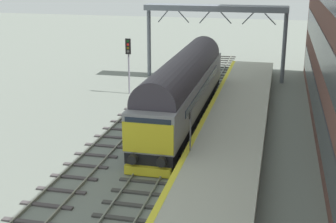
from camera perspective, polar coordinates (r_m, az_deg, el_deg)
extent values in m
plane|color=slate|center=(28.35, -0.16, -4.25)|extent=(140.00, 140.00, 0.00)
cube|color=slate|center=(28.49, -1.57, -3.99)|extent=(0.07, 60.00, 0.15)
cube|color=slate|center=(28.18, 1.26, -4.23)|extent=(0.07, 60.00, 0.15)
cube|color=#403F3D|center=(20.89, -5.73, -12.53)|extent=(2.50, 0.26, 0.09)
cube|color=#403F3D|center=(21.90, -4.69, -11.00)|extent=(2.50, 0.26, 0.09)
cube|color=#403F3D|center=(22.93, -3.75, -9.60)|extent=(2.50, 0.26, 0.09)
cube|color=#403F3D|center=(23.99, -2.89, -8.32)|extent=(2.50, 0.26, 0.09)
cube|color=#403F3D|center=(25.05, -2.12, -7.15)|extent=(2.50, 0.26, 0.09)
cube|color=#403F3D|center=(26.14, -1.41, -6.07)|extent=(2.50, 0.26, 0.09)
cube|color=#403F3D|center=(27.23, -0.76, -5.08)|extent=(2.50, 0.26, 0.09)
cube|color=#403F3D|center=(28.33, -0.16, -4.17)|extent=(2.50, 0.26, 0.09)
cube|color=#403F3D|center=(29.45, 0.39, -3.32)|extent=(2.50, 0.26, 0.09)
cube|color=#403F3D|center=(30.57, 0.90, -2.54)|extent=(2.50, 0.26, 0.09)
cube|color=#403F3D|center=(31.70, 1.37, -1.81)|extent=(2.50, 0.26, 0.09)
cube|color=#403F3D|center=(32.84, 1.81, -1.13)|extent=(2.50, 0.26, 0.09)
cube|color=#403F3D|center=(33.98, 2.22, -0.50)|extent=(2.50, 0.26, 0.09)
cube|color=#403F3D|center=(35.13, 2.61, 0.09)|extent=(2.50, 0.26, 0.09)
cube|color=#403F3D|center=(36.28, 2.97, 0.65)|extent=(2.50, 0.26, 0.09)
cube|color=#403F3D|center=(37.44, 3.30, 1.17)|extent=(2.50, 0.26, 0.09)
cube|color=#403F3D|center=(38.60, 3.62, 1.66)|extent=(2.50, 0.26, 0.09)
cube|color=#403F3D|center=(39.77, 3.92, 2.12)|extent=(2.50, 0.26, 0.09)
cube|color=#403F3D|center=(40.93, 4.20, 2.55)|extent=(2.50, 0.26, 0.09)
cube|color=#403F3D|center=(42.11, 4.47, 2.96)|extent=(2.50, 0.26, 0.09)
cube|color=#403F3D|center=(43.28, 4.72, 3.35)|extent=(2.50, 0.26, 0.09)
cube|color=#403F3D|center=(44.46, 4.96, 3.72)|extent=(2.50, 0.26, 0.09)
cube|color=#403F3D|center=(45.64, 5.18, 4.06)|extent=(2.50, 0.26, 0.09)
cube|color=#403F3D|center=(46.82, 5.40, 4.39)|extent=(2.50, 0.26, 0.09)
cube|color=#403F3D|center=(48.01, 5.60, 4.71)|extent=(2.50, 0.26, 0.09)
cube|color=#403F3D|center=(49.19, 5.80, 5.01)|extent=(2.50, 0.26, 0.09)
cube|color=#403F3D|center=(50.38, 5.99, 5.29)|extent=(2.50, 0.26, 0.09)
cube|color=#403F3D|center=(51.57, 6.16, 5.56)|extent=(2.50, 0.26, 0.09)
cube|color=#403F3D|center=(52.76, 6.33, 5.82)|extent=(2.50, 0.26, 0.09)
cube|color=#403F3D|center=(53.96, 6.50, 6.07)|extent=(2.50, 0.26, 0.09)
cube|color=#403F3D|center=(55.15, 6.65, 6.31)|extent=(2.50, 0.26, 0.09)
cube|color=#403F3D|center=(56.35, 6.80, 6.53)|extent=(2.50, 0.26, 0.09)
cube|color=slate|center=(29.54, -8.28, -3.38)|extent=(0.07, 60.00, 0.15)
cube|color=slate|center=(29.07, -5.63, -3.63)|extent=(0.07, 60.00, 0.15)
cube|color=#464142|center=(21.29, -16.12, -12.56)|extent=(2.50, 0.26, 0.09)
cube|color=#464142|center=(22.44, -14.26, -10.78)|extent=(2.50, 0.26, 0.09)
cube|color=#464142|center=(23.62, -12.60, -9.17)|extent=(2.50, 0.26, 0.09)
cube|color=#464142|center=(24.84, -11.11, -7.71)|extent=(2.50, 0.26, 0.09)
cube|color=#464142|center=(26.09, -9.78, -6.38)|extent=(2.50, 0.26, 0.09)
cube|color=#464142|center=(27.36, -8.57, -5.18)|extent=(2.50, 0.26, 0.09)
cube|color=#464142|center=(28.65, -7.47, -4.07)|extent=(2.50, 0.26, 0.09)
cube|color=#464142|center=(29.97, -6.48, -3.07)|extent=(2.50, 0.26, 0.09)
cube|color=#464142|center=(31.30, -5.56, -2.14)|extent=(2.50, 0.26, 0.09)
cube|color=#464142|center=(32.64, -4.73, -1.30)|extent=(2.50, 0.26, 0.09)
cube|color=#464142|center=(34.00, -3.96, -0.52)|extent=(2.50, 0.26, 0.09)
cube|color=#464142|center=(35.37, -3.25, 0.21)|extent=(2.50, 0.26, 0.09)
cube|color=#464142|center=(36.75, -2.59, 0.87)|extent=(2.50, 0.26, 0.09)
cube|color=#464142|center=(38.14, -1.98, 1.49)|extent=(2.50, 0.26, 0.09)
cube|color=#464142|center=(39.53, -1.42, 2.06)|extent=(2.50, 0.26, 0.09)
cube|color=#464142|center=(40.94, -0.89, 2.60)|extent=(2.50, 0.26, 0.09)
cube|color=#464142|center=(42.35, -0.40, 3.10)|extent=(2.50, 0.26, 0.09)
cube|color=#464142|center=(43.77, 0.06, 3.56)|extent=(2.50, 0.26, 0.09)
cube|color=#464142|center=(45.19, 0.50, 4.00)|extent=(2.50, 0.26, 0.09)
cube|color=#464142|center=(46.62, 0.91, 4.41)|extent=(2.50, 0.26, 0.09)
cube|color=#464142|center=(48.05, 1.29, 4.80)|extent=(2.50, 0.26, 0.09)
cube|color=#464142|center=(49.48, 1.65, 5.16)|extent=(2.50, 0.26, 0.09)
cube|color=#464142|center=(50.92, 1.99, 5.50)|extent=(2.50, 0.26, 0.09)
cube|color=#464142|center=(52.36, 2.31, 5.83)|extent=(2.50, 0.26, 0.09)
cube|color=#464142|center=(53.81, 2.62, 6.13)|extent=(2.50, 0.26, 0.09)
cube|color=#464142|center=(55.26, 2.91, 6.42)|extent=(2.50, 0.26, 0.09)
cube|color=#464142|center=(56.71, 3.19, 6.70)|extent=(2.50, 0.26, 0.09)
cube|color=#B4B6A4|center=(27.62, 7.14, -3.88)|extent=(4.00, 44.00, 1.00)
cube|color=yellow|center=(27.67, 3.37, -2.61)|extent=(0.30, 44.00, 0.01)
cube|color=#30363C|center=(30.38, 17.31, 0.28)|extent=(0.06, 36.33, 1.97)
cube|color=#30363C|center=(29.60, 17.91, 6.80)|extent=(0.06, 36.33, 1.97)
cube|color=black|center=(32.69, 1.86, 0.21)|extent=(2.56, 18.07, 0.60)
cube|color=gray|center=(32.32, 1.88, 2.50)|extent=(2.70, 18.07, 2.10)
cylinder|color=#39343D|center=(32.03, 1.90, 4.63)|extent=(2.56, 16.63, 2.57)
cube|color=yellow|center=(23.94, -2.43, -3.23)|extent=(2.65, 0.08, 1.58)
cube|color=#232D3D|center=(23.71, -2.43, -1.57)|extent=(2.38, 0.04, 0.64)
cube|color=#232D3D|center=(32.02, 4.29, 2.87)|extent=(0.04, 12.65, 0.44)
cylinder|color=black|center=(24.36, -4.23, -5.68)|extent=(0.48, 0.35, 0.48)
cylinder|color=black|center=(23.98, -0.79, -6.01)|extent=(0.48, 0.35, 0.48)
cube|color=yellow|center=(24.54, -2.41, -7.08)|extent=(2.43, 0.36, 0.47)
cylinder|color=black|center=(25.97, -1.41, -5.10)|extent=(1.64, 1.04, 1.04)
cylinder|color=black|center=(26.96, -0.82, -4.23)|extent=(1.64, 1.04, 1.04)
cylinder|color=black|center=(27.95, -0.27, -3.43)|extent=(1.64, 1.04, 1.04)
cylinder|color=black|center=(37.71, 3.43, 2.04)|extent=(1.64, 1.04, 1.04)
cylinder|color=black|center=(38.76, 3.71, 2.45)|extent=(1.64, 1.04, 1.04)
cylinder|color=black|center=(39.81, 3.97, 2.84)|extent=(1.64, 1.04, 1.04)
cylinder|color=gray|center=(39.52, -4.69, 5.37)|extent=(0.14, 0.14, 4.60)
cube|color=black|center=(39.16, -4.77, 7.73)|extent=(0.44, 0.10, 1.27)
cylinder|color=#0A3E13|center=(39.04, -4.82, 8.35)|extent=(0.20, 0.06, 0.20)
cylinder|color=red|center=(39.08, -4.81, 7.94)|extent=(0.20, 0.06, 0.20)
cylinder|color=#53470A|center=(39.13, -4.80, 7.54)|extent=(0.20, 0.06, 0.20)
cylinder|color=#50504E|center=(39.17, -4.79, 7.13)|extent=(0.20, 0.06, 0.20)
cylinder|color=slate|center=(24.80, 2.68, -2.34)|extent=(0.08, 0.08, 2.15)
cube|color=black|center=(24.52, 2.64, -0.37)|extent=(0.05, 0.44, 0.36)
cube|color=white|center=(24.53, 2.58, -0.36)|extent=(0.01, 0.20, 0.24)
cylinder|color=slate|center=(45.78, -2.27, 8.12)|extent=(0.36, 0.36, 6.30)
cylinder|color=slate|center=(44.16, 13.65, 7.32)|extent=(0.36, 0.36, 6.30)
cube|color=slate|center=(44.12, 5.68, 12.16)|extent=(12.86, 2.00, 0.50)
cylinder|color=slate|center=(45.10, -0.60, 11.26)|extent=(0.99, 0.10, 1.13)
cylinder|color=slate|center=(44.68, 1.87, 11.20)|extent=(1.04, 0.10, 1.08)
cylinder|color=slate|center=(44.34, 4.38, 11.11)|extent=(0.98, 0.10, 1.13)
cylinder|color=slate|center=(44.08, 6.92, 11.00)|extent=(1.06, 0.10, 1.06)
cylinder|color=slate|center=(43.91, 9.49, 10.87)|extent=(1.03, 0.10, 1.09)
cylinder|color=slate|center=(43.82, 12.06, 10.72)|extent=(1.08, 0.10, 1.04)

